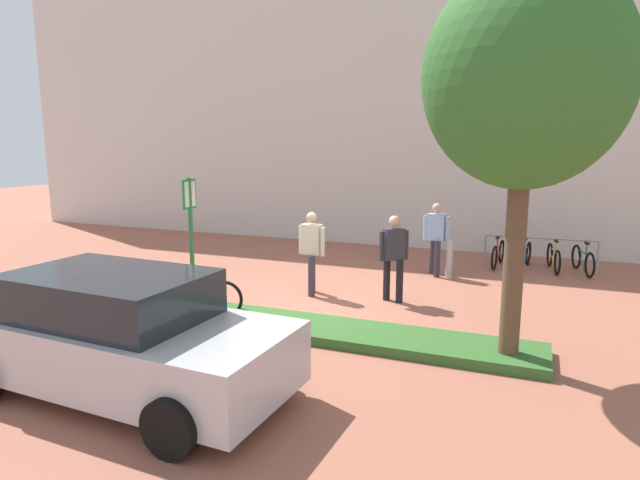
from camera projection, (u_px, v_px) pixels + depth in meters
name	position (u px, v px, depth m)	size (l,w,h in m)	color
ground_plane	(313.00, 304.00, 10.61)	(60.00, 60.00, 0.00)	#9E5B47
building_facade	(403.00, 78.00, 16.12)	(28.00, 1.20, 10.00)	silver
planter_strip	(321.00, 330.00, 8.90)	(7.00, 1.10, 0.16)	#336028
tree_sidewalk	(526.00, 78.00, 7.07)	(2.70, 2.70, 5.46)	brown
parking_sign_post	(191.00, 228.00, 9.53)	(0.08, 0.36, 2.51)	#2D7238
bike_at_sign	(200.00, 296.00, 9.91)	(1.67, 0.45, 0.86)	black
bike_rack_cluster	(539.00, 256.00, 13.39)	(2.66, 1.57, 0.83)	#99999E
bollard_steel	(449.00, 258.00, 12.64)	(0.16, 0.16, 0.90)	#ADADB2
person_shirt_white	(312.00, 248.00, 11.13)	(0.60, 0.48, 1.72)	#383342
person_suited_dark	(394.00, 253.00, 10.61)	(0.51, 0.43, 1.72)	black
person_shirt_blue	(436.00, 234.00, 12.72)	(0.61, 0.49, 1.72)	#2D2D38
car_silver_sedan	(121.00, 335.00, 6.75)	(4.38, 2.19, 1.54)	#B7B7BC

